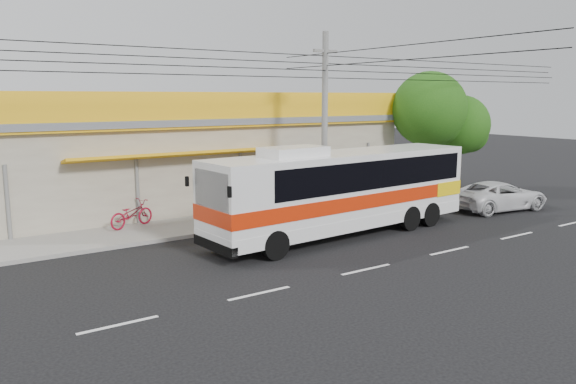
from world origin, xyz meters
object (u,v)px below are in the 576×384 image
Objects in this scene: tree_near at (432,112)px; tree_far at (462,127)px; white_car at (499,196)px; coach_bus at (346,186)px; motorbike_red at (131,214)px; utility_pole at (325,66)px.

tree_near is 2.32m from tree_far.
tree_far is (2.64, 4.57, 3.08)m from white_car.
coach_bus is at bearing -160.52° from tree_far.
tree_near is (10.01, 4.71, 2.69)m from coach_bus.
motorbike_red is 17.39m from white_car.
motorbike_red is 17.42m from tree_near.
white_car is 10.89m from utility_pole.
motorbike_red is at bearing 78.49° from white_car.
coach_bus is 5.63m from utility_pole.
utility_pole reaches higher than motorbike_red.
coach_bus is at bearing 95.99° from white_car.
utility_pole reaches higher than white_car.
coach_bus is at bearing -149.08° from motorbike_red.
coach_bus is 0.36× the size of utility_pole.
coach_bus is 5.72× the size of motorbike_red.
tree_near is at bearing 1.61° from white_car.
motorbike_red is at bearing 137.88° from coach_bus.
tree_far is (12.12, 4.28, 1.81)m from coach_bus.
coach_bus is 2.41× the size of white_car.
utility_pole is 6.08× the size of tree_far.
tree_far reaches higher than coach_bus.
coach_bus reaches higher than white_car.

